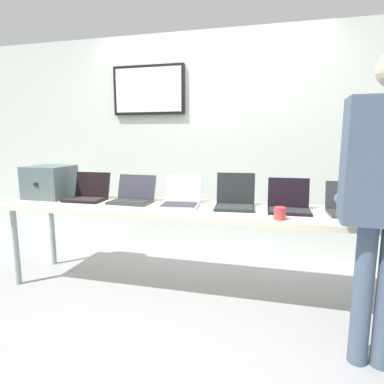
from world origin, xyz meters
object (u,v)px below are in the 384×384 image
Objects in this scene: coffee_mug at (280,213)px; laptop_station_5 at (353,207)px; laptop_station_1 at (132,196)px; laptop_station_3 at (235,200)px; laptop_station_4 at (289,204)px; workbench at (182,212)px; equipment_box at (50,182)px; laptop_station_2 at (181,199)px; laptop_station_0 at (88,194)px.

laptop_station_5 is at bearing 29.64° from coffee_mug.
coffee_mug is at bearing -13.83° from laptop_station_1.
laptop_station_1 is 0.96× the size of laptop_station_5.
laptop_station_4 is at bearing -3.76° from laptop_station_3.
laptop_station_1 is at bearing 179.66° from laptop_station_5.
laptop_station_5 is (0.47, 0.01, -0.00)m from laptop_station_4.
workbench is 8.12× the size of equipment_box.
laptop_station_2 is (-0.02, 0.05, 0.11)m from workbench.
laptop_station_5 is at bearing -0.34° from laptop_station_1.
laptop_station_4 is at bearing -0.53° from laptop_station_2.
laptop_station_3 reaches higher than laptop_station_5.
laptop_station_1 reaches higher than coffee_mug.
equipment_box is 4.37× the size of coffee_mug.
laptop_station_0 is 0.95× the size of laptop_station_1.
laptop_station_3 reaches higher than laptop_station_0.
laptop_station_4 is 0.87× the size of laptop_station_5.
equipment_box is at bearing 170.99° from coffee_mug.
laptop_station_3 is (0.46, 0.02, 0.01)m from laptop_station_2.
laptop_station_5 is (1.35, -0.00, -0.00)m from laptop_station_2.
workbench is at bearing -177.71° from laptop_station_5.
laptop_station_0 reaches higher than laptop_station_5.
laptop_station_3 is 0.89× the size of laptop_station_5.
workbench is 0.49m from laptop_station_1.
laptop_station_4 reaches higher than laptop_station_0.
equipment_box is 1.11× the size of laptop_station_0.
laptop_station_1 is (0.45, 0.00, -0.00)m from laptop_station_0.
laptop_station_4 reaches higher than workbench.
laptop_station_3 is at bearing 9.59° from workbench.
laptop_station_0 is 0.90m from laptop_station_2.
workbench is 0.46m from laptop_station_3.
laptop_station_4 reaches higher than laptop_station_1.
coffee_mug is (0.36, -0.32, -0.02)m from laptop_station_3.
laptop_station_0 is 1.79m from laptop_station_4.
laptop_station_5 is 4.32× the size of coffee_mug.
laptop_station_0 is at bearing -179.54° from laptop_station_3.
laptop_station_1 is at bearing 179.25° from laptop_station_4.
workbench is 1.34m from laptop_station_5.
laptop_station_0 reaches higher than laptop_station_2.
laptop_station_4 is at bearing -1.13° from equipment_box.
laptop_station_1 is at bearing 0.07° from laptop_station_0.
laptop_station_2 is 0.89m from laptop_station_4.
laptop_station_1 is 1.11× the size of laptop_station_4.
laptop_station_4 reaches higher than laptop_station_2.
laptop_station_4 is at bearing 77.10° from coffee_mug.
workbench is at bearing -3.92° from laptop_station_0.
laptop_station_2 is 0.97× the size of laptop_station_5.
laptop_station_3 is (0.44, 0.07, 0.11)m from workbench.
laptop_station_3 is 1.03× the size of laptop_station_4.
equipment_box is at bearing 178.87° from laptop_station_4.
laptop_station_1 is 1.81m from laptop_station_5.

